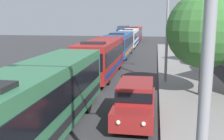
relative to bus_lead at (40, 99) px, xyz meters
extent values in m
cube|color=#33724C|center=(0.00, 0.02, 0.01)|extent=(2.50, 12.24, 2.70)
cube|color=black|center=(1.27, 0.02, 0.36)|extent=(0.04, 11.26, 1.00)
cube|color=black|center=(-1.27, 0.02, 0.36)|extent=(0.04, 11.26, 1.00)
cube|color=black|center=(1.28, 0.02, -0.79)|extent=(0.03, 11.63, 0.36)
cylinder|color=black|center=(1.10, 3.39, -1.19)|extent=(0.28, 1.00, 1.00)
cylinder|color=black|center=(-1.10, 3.39, -1.19)|extent=(0.28, 1.00, 1.00)
cube|color=maroon|center=(0.00, 13.01, 0.01)|extent=(2.50, 10.91, 2.70)
cube|color=black|center=(1.27, 13.01, 0.36)|extent=(0.04, 10.04, 1.00)
cube|color=black|center=(-1.27, 13.01, 0.36)|extent=(0.04, 10.04, 1.00)
cube|color=black|center=(0.00, 7.53, 0.31)|extent=(2.30, 0.04, 1.20)
cube|color=navy|center=(1.28, 13.01, -0.79)|extent=(0.03, 10.37, 0.36)
cube|color=black|center=(0.00, 9.73, 1.44)|extent=(1.75, 0.90, 0.16)
cylinder|color=black|center=(1.10, 9.62, -1.19)|extent=(0.28, 1.00, 1.00)
cylinder|color=black|center=(-1.10, 9.62, -1.19)|extent=(0.28, 1.00, 1.00)
cylinder|color=black|center=(1.10, 16.01, -1.19)|extent=(0.28, 1.00, 1.00)
cylinder|color=black|center=(-1.10, 16.01, -1.19)|extent=(0.28, 1.00, 1.00)
cube|color=#284C8C|center=(0.00, 25.49, 0.01)|extent=(2.50, 11.22, 2.70)
cube|color=black|center=(1.27, 25.49, 0.36)|extent=(0.04, 10.32, 1.00)
cube|color=black|center=(-1.27, 25.49, 0.36)|extent=(0.04, 10.32, 1.00)
cube|color=black|center=(0.00, 19.86, 0.31)|extent=(2.30, 0.04, 1.20)
cube|color=orange|center=(1.28, 25.49, -0.79)|extent=(0.03, 10.66, 0.36)
cube|color=black|center=(0.00, 22.13, 1.44)|extent=(1.75, 0.90, 0.16)
cylinder|color=black|center=(1.10, 22.01, -1.19)|extent=(0.28, 1.00, 1.00)
cylinder|color=black|center=(-1.10, 22.01, -1.19)|extent=(0.28, 1.00, 1.00)
cylinder|color=black|center=(1.10, 28.58, -1.19)|extent=(0.28, 1.00, 1.00)
cylinder|color=black|center=(-1.10, 28.58, -1.19)|extent=(0.28, 1.00, 1.00)
cube|color=silver|center=(0.00, 38.09, 0.01)|extent=(2.50, 11.62, 2.70)
cube|color=black|center=(1.27, 38.09, 0.36)|extent=(0.04, 10.69, 1.00)
cube|color=black|center=(-1.27, 38.09, 0.36)|extent=(0.04, 10.69, 1.00)
cube|color=black|center=(0.00, 32.26, 0.31)|extent=(2.30, 0.04, 1.20)
cube|color=navy|center=(1.28, 38.09, -0.79)|extent=(0.03, 11.04, 0.36)
cube|color=black|center=(0.00, 34.61, 1.44)|extent=(1.75, 0.90, 0.16)
cylinder|color=black|center=(1.10, 34.49, -1.19)|extent=(0.28, 1.00, 1.00)
cylinder|color=black|center=(-1.10, 34.49, -1.19)|extent=(0.28, 1.00, 1.00)
cylinder|color=black|center=(1.10, 41.29, -1.19)|extent=(0.28, 1.00, 1.00)
cylinder|color=black|center=(-1.10, 41.29, -1.19)|extent=(0.28, 1.00, 1.00)
cube|color=maroon|center=(0.00, 50.19, 0.01)|extent=(2.50, 12.19, 2.70)
cube|color=black|center=(1.27, 50.19, 0.36)|extent=(0.04, 11.21, 1.00)
cube|color=black|center=(-1.27, 50.19, 0.36)|extent=(0.04, 11.21, 1.00)
cube|color=black|center=(0.00, 44.08, 0.31)|extent=(2.30, 0.04, 1.20)
cube|color=navy|center=(1.28, 50.19, -0.79)|extent=(0.03, 11.58, 0.36)
cube|color=black|center=(0.00, 46.54, 1.44)|extent=(1.75, 0.90, 0.16)
cylinder|color=black|center=(1.10, 46.42, -1.19)|extent=(0.28, 1.00, 1.00)
cylinder|color=black|center=(-1.10, 46.42, -1.19)|extent=(0.28, 1.00, 1.00)
cylinder|color=black|center=(1.10, 53.54, -1.19)|extent=(0.28, 1.00, 1.00)
cylinder|color=black|center=(-1.10, 53.54, -1.19)|extent=(0.28, 1.00, 1.00)
cube|color=maroon|center=(3.70, 2.64, -0.99)|extent=(1.84, 4.81, 0.80)
cube|color=maroon|center=(3.70, 2.79, -0.19)|extent=(1.62, 2.79, 0.80)
cube|color=black|center=(3.70, 2.79, -0.19)|extent=(1.66, 2.89, 0.44)
sphere|color=#F9EFCC|center=(3.19, 0.21, -0.89)|extent=(0.18, 0.18, 0.18)
sphere|color=#F9EFCC|center=(4.20, 0.21, -0.89)|extent=(0.18, 0.18, 0.18)
cylinder|color=black|center=(2.88, 1.14, -1.34)|extent=(0.22, 0.70, 0.70)
cylinder|color=black|center=(4.52, 1.14, -1.34)|extent=(0.22, 0.70, 0.70)
cylinder|color=black|center=(2.88, 4.13, -1.34)|extent=(0.22, 0.70, 0.70)
cylinder|color=black|center=(4.52, 4.13, -1.34)|extent=(0.22, 0.70, 0.70)
cube|color=navy|center=(-3.30, 53.16, -0.24)|extent=(2.30, 1.80, 2.20)
cube|color=#333338|center=(-3.30, 56.71, 0.11)|extent=(2.35, 5.29, 2.70)
cube|color=black|center=(-3.30, 52.24, 0.06)|extent=(2.07, 0.04, 0.90)
cylinder|color=black|center=(-4.33, 53.16, -1.24)|extent=(0.26, 0.90, 0.90)
cylinder|color=black|center=(-2.27, 53.16, -1.24)|extent=(0.26, 0.90, 0.90)
cylinder|color=black|center=(-4.33, 57.75, -1.24)|extent=(0.26, 0.90, 0.90)
cylinder|color=black|center=(-2.27, 57.75, -1.24)|extent=(0.26, 0.90, 0.90)
cylinder|color=gray|center=(5.40, -5.69, 2.78)|extent=(0.20, 0.20, 8.64)
cylinder|color=gray|center=(5.40, 10.78, 2.74)|extent=(0.20, 0.20, 8.56)
cylinder|color=#4C3823|center=(7.48, 7.28, -0.43)|extent=(0.32, 0.32, 2.22)
sphere|color=#387033|center=(7.48, 7.28, 2.52)|extent=(4.62, 4.62, 4.62)
camera|label=1|loc=(4.60, -10.09, 3.21)|focal=43.87mm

